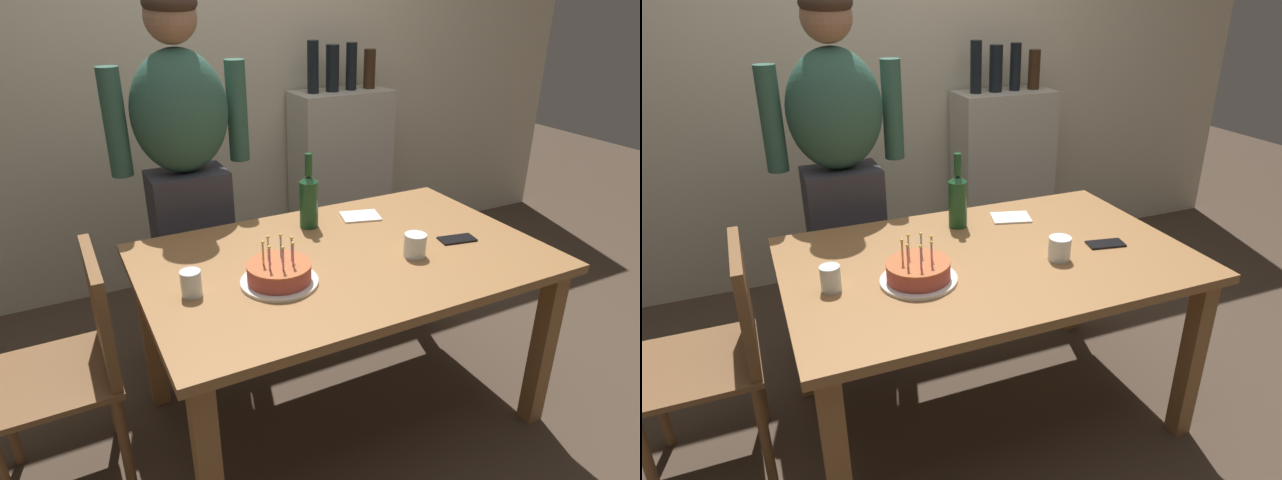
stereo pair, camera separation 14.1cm
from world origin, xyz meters
The scene contains 12 objects.
ground_plane centered at (0.00, 0.00, 0.00)m, with size 10.00×10.00×0.00m, color #47382B.
back_wall centered at (0.00, 1.55, 1.30)m, with size 5.20×0.10×2.60m, color beige.
dining_table centered at (0.00, 0.00, 0.64)m, with size 1.50×0.96×0.74m.
birthday_cake centered at (-0.30, -0.09, 0.78)m, with size 0.27×0.27×0.16m.
water_glass_near centered at (-0.59, -0.04, 0.78)m, with size 0.07×0.07×0.09m, color silver.
water_glass_far centered at (0.23, -0.13, 0.78)m, with size 0.08×0.08×0.09m, color silver.
wine_bottle centered at (0.00, 0.30, 0.86)m, with size 0.08×0.08×0.31m.
cell_phone centered at (0.46, -0.09, 0.74)m, with size 0.14×0.07×0.01m, color black.
napkin_stack centered at (0.24, 0.29, 0.74)m, with size 0.16×0.12×0.01m, color white.
person_man_bearded centered at (-0.40, 0.72, 0.87)m, with size 0.61×0.27×1.66m.
dining_chair centered at (-0.97, 0.12, 0.52)m, with size 0.42×0.42×0.87m.
shelf_cabinet centered at (0.72, 1.33, 0.56)m, with size 0.60×0.30×1.39m.
Camera 2 is at (-0.80, -1.67, 1.65)m, focal length 30.87 mm.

